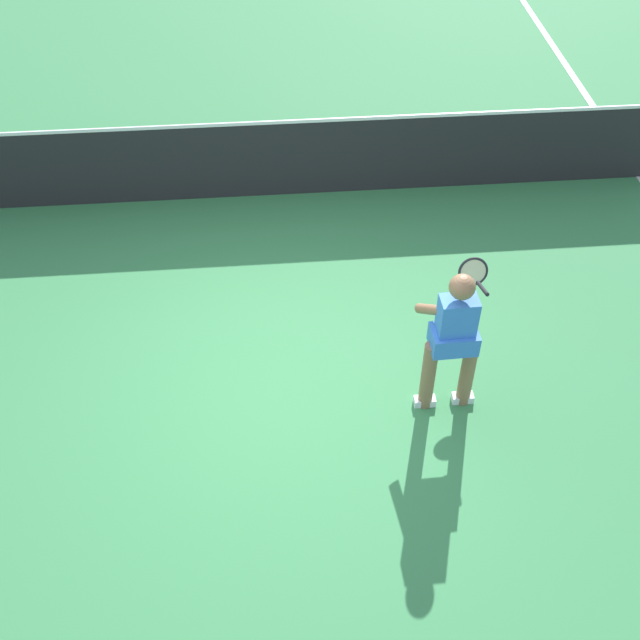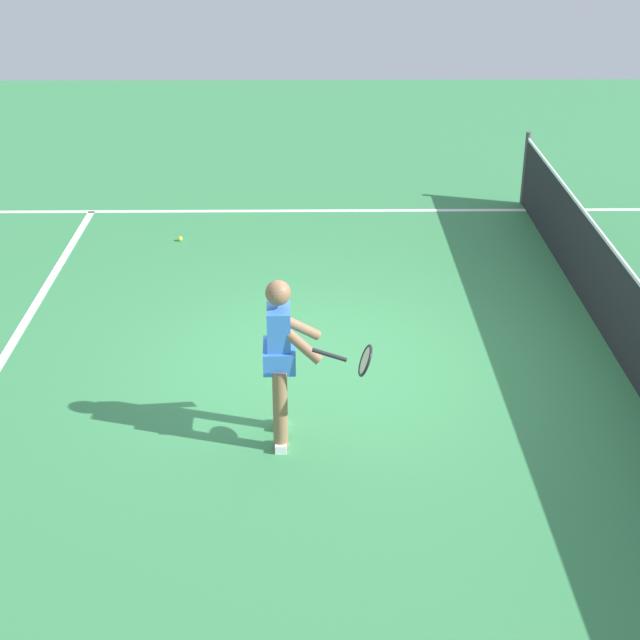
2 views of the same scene
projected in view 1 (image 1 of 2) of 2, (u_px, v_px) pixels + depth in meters
ground_plane at (285, 380)px, 7.64m from camera, size 27.74×27.74×0.00m
court_net at (270, 159)px, 9.50m from camera, size 10.08×0.08×1.10m
tennis_player at (454, 336)px, 6.88m from camera, size 0.76×0.94×1.55m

